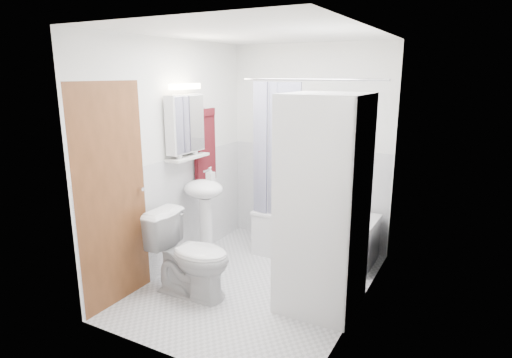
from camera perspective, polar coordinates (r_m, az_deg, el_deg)
The scene contains 20 objects.
floor at distance 4.42m, azimuth 0.22°, elevation -13.83°, with size 2.60×2.60×0.00m, color silver.
room_walls at distance 3.96m, azimuth 0.24°, elevation 5.59°, with size 2.60×2.60×2.60m.
wainscot at distance 4.42m, azimuth 2.03°, elevation -5.36°, with size 1.98×2.58×2.58m.
door at distance 4.17m, azimuth -15.04°, elevation -1.30°, with size 0.05×2.00×2.00m.
bathtub at distance 4.98m, azimuth 7.89°, elevation -7.11°, with size 1.35×0.64×0.52m.
tub_spout at distance 5.05m, azimuth 11.54°, elevation -0.36°, with size 0.04×0.04×0.12m, color silver.
curtain_rod at distance 4.41m, azimuth 7.41°, elevation 13.03°, with size 0.02×0.02×1.53m, color silver.
shower_curtain at distance 4.64m, azimuth 2.61°, elevation 3.84°, with size 0.55×0.02×1.45m.
sink at distance 4.67m, azimuth -6.91°, elevation -3.07°, with size 0.44×0.37×1.04m.
medicine_cabinet at distance 4.52m, azimuth -9.40°, elevation 7.46°, with size 0.13×0.50×0.71m.
shelf at distance 4.57m, azimuth -9.07°, elevation 2.89°, with size 0.18×0.54×0.03m, color silver.
shower_caddy at distance 4.96m, azimuth 12.24°, elevation 3.04°, with size 0.22×0.06×0.02m, color silver.
towel at distance 4.89m, azimuth -6.82°, elevation 4.62°, with size 0.07×0.35×0.84m.
washer_dryer at distance 3.75m, azimuth 8.91°, elevation -3.44°, with size 0.69×0.67×1.90m.
toilet at distance 4.13m, azimuth -8.68°, elevation -10.04°, with size 0.45×0.80×0.79m, color white.
soap_pump at distance 4.63m, azimuth -6.06°, elevation -0.02°, with size 0.08×0.17×0.08m, color gray.
shelf_bottle at distance 4.44m, azimuth -10.27°, elevation 3.16°, with size 0.07×0.18×0.07m, color gray.
shelf_cup at distance 4.65m, azimuth -8.20°, elevation 3.91°, with size 0.10×0.09×0.10m, color gray.
shampoo_a at distance 4.99m, azimuth 10.58°, elevation 4.07°, with size 0.13×0.17×0.13m, color gray.
shampoo_b at distance 4.96m, azimuth 11.88°, elevation 3.65°, with size 0.08×0.21×0.08m, color navy.
Camera 1 is at (1.85, -3.45, 2.06)m, focal length 30.00 mm.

